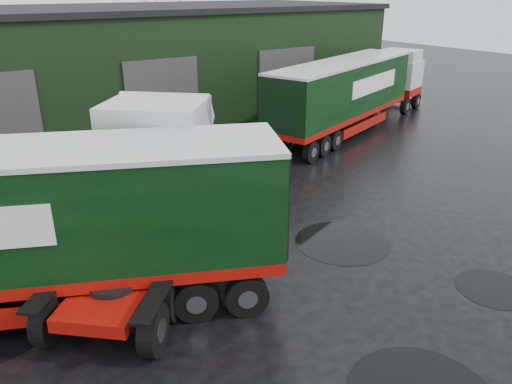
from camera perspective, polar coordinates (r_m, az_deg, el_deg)
ground at (r=14.86m, az=5.75°, el=-7.37°), size 100.00×100.00×0.00m
warehouse at (r=31.81m, az=-15.39°, el=14.12°), size 32.40×12.40×6.30m
hero_tractor at (r=12.85m, az=-13.55°, el=-1.53°), size 7.26×7.50×4.56m
lorry_right at (r=26.75m, az=9.84°, el=10.48°), size 14.84×7.28×3.89m
wash_bucket at (r=16.00m, az=1.43°, el=-4.27°), size 0.39×0.39×0.34m
tree_back_b at (r=43.97m, az=-9.95°, el=17.47°), size 4.40×4.40×7.50m
puddle_1 at (r=15.80m, az=9.81°, el=-5.66°), size 2.93×2.93×0.01m
puddle_3 at (r=14.76m, az=25.58°, el=-9.93°), size 1.96×1.96×0.01m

